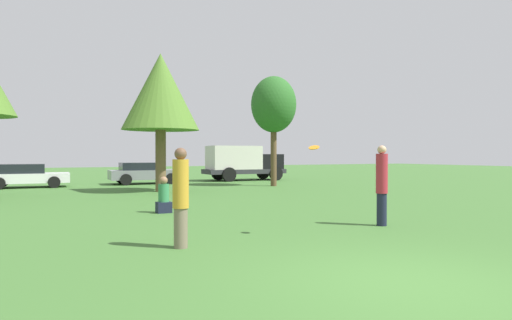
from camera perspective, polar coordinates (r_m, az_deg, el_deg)
ground_plane at (r=6.39m, az=19.21°, el=-14.87°), size 120.00×120.00×0.00m
person_thrower at (r=8.20m, az=-9.73°, el=-4.66°), size 0.30×0.30×1.84m
person_catcher at (r=11.03m, az=15.97°, el=-3.02°), size 0.28×0.28×1.94m
frisbee at (r=9.26m, az=7.52°, el=1.62°), size 0.23×0.22×0.13m
bystander_sitting at (r=13.29m, az=-11.86°, el=-4.78°), size 0.42×0.35×1.07m
tree_1 at (r=21.09m, az=-12.25°, el=8.52°), size 3.55×3.55×6.42m
tree_2 at (r=24.31m, az=2.30°, el=7.07°), size 2.48×2.48×6.01m
parked_car_white at (r=25.86m, az=-27.63°, el=-1.78°), size 4.05×2.02×1.23m
parked_car_grey at (r=26.76m, az=-14.25°, el=-1.59°), size 4.18×2.19×1.25m
delivery_truck_black at (r=29.48m, az=-1.76°, el=-0.22°), size 5.46×2.40×2.30m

